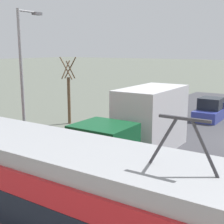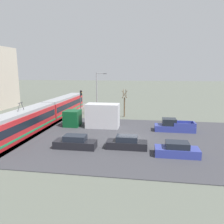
# 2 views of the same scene
# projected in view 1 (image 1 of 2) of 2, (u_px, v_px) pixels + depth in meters

# --- Properties ---
(box_truck) EXTENTS (2.56, 8.51, 3.63)m
(box_truck) POSITION_uv_depth(u_px,v_px,m) (142.00, 125.00, 17.12)
(box_truck) COLOR #0C4723
(box_truck) RESTS_ON ground
(pickup_truck) EXTENTS (1.91, 5.63, 1.83)m
(pickup_truck) POSITION_uv_depth(u_px,v_px,m) (213.00, 110.00, 26.57)
(pickup_truck) COLOR navy
(pickup_truck) RESTS_ON ground
(street_tree) EXTENTS (1.24, 1.03, 5.28)m
(street_tree) POSITION_uv_depth(u_px,v_px,m) (69.00, 94.00, 24.57)
(street_tree) COLOR brown
(street_tree) RESTS_ON ground
(street_lamp_near_crossing) EXTENTS (0.36, 1.95, 8.29)m
(street_lamp_near_crossing) POSITION_uv_depth(u_px,v_px,m) (24.00, 67.00, 19.69)
(street_lamp_near_crossing) COLOR gray
(street_lamp_near_crossing) RESTS_ON ground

